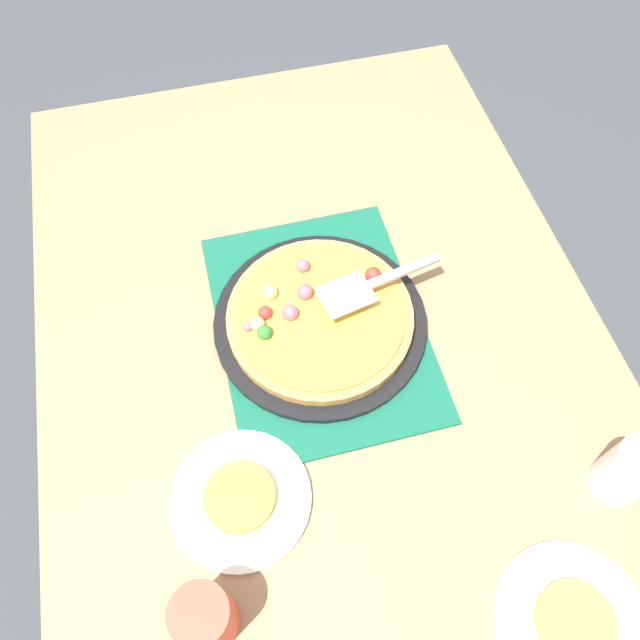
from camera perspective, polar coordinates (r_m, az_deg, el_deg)
The scene contains 12 objects.
ground_plane at distance 1.80m, azimuth 0.00°, elevation -12.51°, with size 8.00×8.00×0.00m, color #3D4247.
dining_table at distance 1.21m, azimuth 0.00°, elevation -3.11°, with size 1.40×1.00×0.75m.
placemat at distance 1.11m, azimuth 0.00°, elevation -0.45°, with size 0.48×0.36×0.01m, color #145B42.
pizza_pan at distance 1.10m, azimuth 0.00°, elevation -0.18°, with size 0.38×0.38×0.01m, color black.
pizza at distance 1.08m, azimuth -0.14°, elevation 0.42°, with size 0.33×0.33×0.05m.
plate_near_left at distance 0.99m, azimuth -7.39°, elevation -16.12°, with size 0.22×0.22×0.01m, color white.
plate_far_right at distance 1.02m, azimuth 22.36°, elevation -24.55°, with size 0.22×0.22×0.01m, color white.
served_slice_left at distance 0.98m, azimuth -7.48°, elevation -15.94°, with size 0.11×0.11×0.02m, color gold.
served_slice_right at distance 1.01m, azimuth 22.62°, elevation -24.46°, with size 0.11×0.11×0.02m, color #EAB747.
cup_near at distance 1.05m, azimuth 26.77°, elevation -12.47°, with size 0.08×0.08×0.12m, color white.
cup_far at distance 0.92m, azimuth -10.59°, elevation -25.48°, with size 0.08×0.08×0.12m, color #E04C38.
pizza_server at distance 1.08m, azimuth 4.70°, elevation 3.30°, with size 0.09×0.23×0.01m.
Camera 1 is at (-0.54, 0.14, 1.71)m, focal length 34.50 mm.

